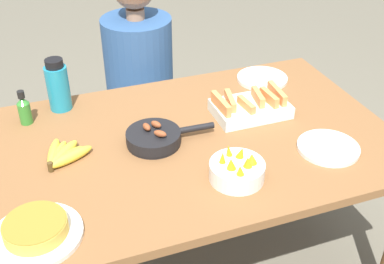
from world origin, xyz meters
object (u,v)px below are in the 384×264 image
object	(u,v)px
empty_plate_near_front	(328,148)
person_figure	(141,98)
banana_bunch	(63,155)
hot_sauce_bottle	(24,109)
empty_plate_far_left	(262,78)
fruit_bowl_mango	(237,170)
melon_tray	(250,107)
skillet	(155,137)
water_bottle	(58,86)
frittata_plate_center	(36,231)

from	to	relation	value
empty_plate_near_front	person_figure	world-z (taller)	person_figure
banana_bunch	hot_sauce_bottle	xyz separation A→B (m)	(-0.10, 0.30, 0.04)
empty_plate_far_left	fruit_bowl_mango	size ratio (longest dim) A/B	1.24
empty_plate_far_left	person_figure	xyz separation A→B (m)	(-0.48, 0.43, -0.24)
empty_plate_near_front	melon_tray	bearing A→B (deg)	116.55
skillet	water_bottle	size ratio (longest dim) A/B	1.53
empty_plate_near_front	skillet	bearing A→B (deg)	156.72
frittata_plate_center	empty_plate_near_front	xyz separation A→B (m)	(1.04, 0.09, -0.02)
banana_bunch	empty_plate_near_front	distance (m)	0.96
skillet	empty_plate_near_front	size ratio (longest dim) A/B	1.49
frittata_plate_center	water_bottle	bearing A→B (deg)	77.55
melon_tray	hot_sauce_bottle	bearing A→B (deg)	164.38
frittata_plate_center	empty_plate_near_front	size ratio (longest dim) A/B	1.18
banana_bunch	water_bottle	bearing A→B (deg)	83.68
melon_tray	fruit_bowl_mango	distance (m)	0.43
skillet	water_bottle	bearing A→B (deg)	129.71
melon_tray	empty_plate_near_front	size ratio (longest dim) A/B	1.33
frittata_plate_center	empty_plate_far_left	xyz separation A→B (m)	(1.07, 0.67, -0.02)
banana_bunch	empty_plate_far_left	world-z (taller)	banana_bunch
skillet	hot_sauce_bottle	size ratio (longest dim) A/B	2.36
skillet	empty_plate_near_front	xyz separation A→B (m)	(0.59, -0.25, -0.02)
skillet	empty_plate_far_left	size ratio (longest dim) A/B	1.46
fruit_bowl_mango	water_bottle	size ratio (longest dim) A/B	0.84
skillet	water_bottle	xyz separation A→B (m)	(-0.30, 0.38, 0.08)
melon_tray	fruit_bowl_mango	size ratio (longest dim) A/B	1.60
hot_sauce_bottle	person_figure	size ratio (longest dim) A/B	0.12
frittata_plate_center	banana_bunch	bearing A→B (deg)	71.53
person_figure	empty_plate_far_left	bearing A→B (deg)	-41.69
skillet	melon_tray	bearing A→B (deg)	11.57
person_figure	banana_bunch	bearing A→B (deg)	-122.42
frittata_plate_center	empty_plate_near_front	bearing A→B (deg)	4.81
person_figure	fruit_bowl_mango	bearing A→B (deg)	-86.05
water_bottle	person_figure	world-z (taller)	person_figure
frittata_plate_center	melon_tray	bearing A→B (deg)	25.03
melon_tray	frittata_plate_center	bearing A→B (deg)	-154.97
empty_plate_far_left	melon_tray	bearing A→B (deg)	-125.95
melon_tray	water_bottle	size ratio (longest dim) A/B	1.35
banana_bunch	skillet	bearing A→B (deg)	-2.84
hot_sauce_bottle	melon_tray	bearing A→B (deg)	-15.62
empty_plate_far_left	banana_bunch	bearing A→B (deg)	-161.95
banana_bunch	frittata_plate_center	xyz separation A→B (m)	(-0.12, -0.36, 0.01)
empty_plate_far_left	person_figure	distance (m)	0.68
fruit_bowl_mango	hot_sauce_bottle	xyz separation A→B (m)	(-0.64, 0.61, 0.03)
melon_tray	skillet	world-z (taller)	melon_tray
melon_tray	empty_plate_far_left	distance (m)	0.31
banana_bunch	water_bottle	world-z (taller)	water_bottle
water_bottle	banana_bunch	bearing A→B (deg)	-96.32
melon_tray	skillet	xyz separation A→B (m)	(-0.43, -0.07, -0.01)
banana_bunch	person_figure	world-z (taller)	person_figure
banana_bunch	fruit_bowl_mango	size ratio (longest dim) A/B	1.01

